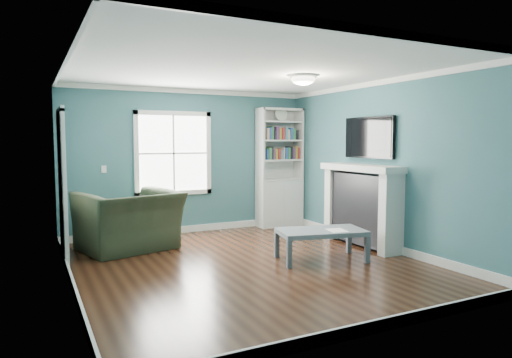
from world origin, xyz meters
name	(u,v)px	position (x,y,z in m)	size (l,w,h in m)	color
floor	(249,264)	(0.00, 0.00, 0.00)	(5.00, 5.00, 0.00)	black
room_walls	(249,148)	(0.00, 0.00, 1.58)	(5.00, 5.00, 5.00)	#306664
trim	(249,174)	(0.00, 0.00, 1.24)	(4.50, 5.00, 2.60)	white
window	(174,153)	(-0.30, 2.49, 1.45)	(1.40, 0.06, 1.50)	white
bookshelf	(279,179)	(1.77, 2.30, 0.92)	(0.90, 0.35, 2.31)	silver
fireplace	(362,206)	(2.08, 0.20, 0.64)	(0.44, 1.58, 1.30)	black
tv	(369,138)	(2.20, 0.20, 1.72)	(0.06, 1.10, 0.65)	black
door	(62,184)	(-2.22, 1.40, 1.07)	(0.12, 0.98, 2.17)	silver
ceiling_fixture	(303,79)	(0.90, 0.10, 2.55)	(0.38, 0.38, 0.15)	white
light_switch	(104,169)	(-1.50, 2.48, 1.20)	(0.08, 0.01, 0.12)	white
recliner	(129,211)	(-1.28, 1.60, 0.60)	(1.38, 0.90, 1.21)	black
coffee_table	(321,233)	(1.01, -0.23, 0.38)	(1.30, 0.90, 0.43)	#4A5259
paper_sheet	(337,230)	(1.16, -0.39, 0.43)	(0.23, 0.30, 0.00)	white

